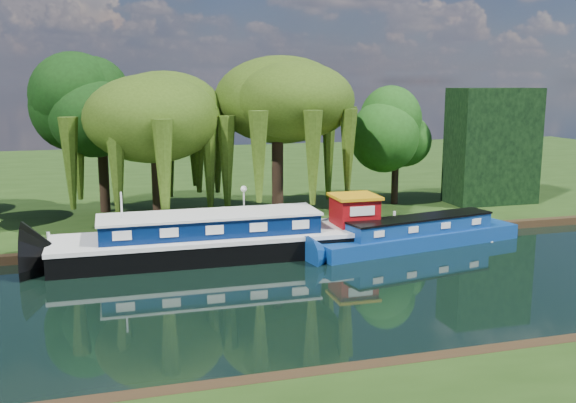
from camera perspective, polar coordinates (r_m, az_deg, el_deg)
name	(u,v)px	position (r m, az deg, el deg)	size (l,w,h in m)	color
ground	(285,294)	(27.48, -0.28, -8.25)	(120.00, 120.00, 0.00)	black
far_bank	(186,177)	(60.08, -9.10, 2.21)	(120.00, 52.00, 0.45)	black
dutch_barge	(232,238)	(33.24, -4.97, -3.27)	(17.81, 4.10, 3.75)	black
narrowboat	(420,235)	(35.70, 11.66, -2.95)	(12.59, 4.38, 1.81)	navy
white_cruiser	(482,238)	(38.65, 16.88, -3.13)	(2.05, 2.37, 1.25)	silver
willow_left	(155,120)	(39.01, -11.72, 7.13)	(7.13, 7.13, 8.55)	black
willow_right	(277,112)	(39.03, -0.95, 7.99)	(7.47, 7.47, 9.10)	black
tree_far_mid	(100,113)	(43.13, -16.33, 7.56)	(5.72, 5.72, 9.36)	black
tree_far_right	(396,135)	(44.96, 9.61, 5.87)	(4.27, 4.27, 6.99)	black
conifer_hedge	(492,146)	(47.13, 17.70, 4.72)	(6.00, 3.00, 8.00)	black
lamppost	(244,196)	(36.89, -3.95, 0.50)	(0.36, 0.36, 2.56)	silver
mooring_posts	(234,230)	(34.98, -4.80, -2.53)	(19.16, 0.16, 1.00)	silver
reeds_near	(539,331)	(23.83, 21.45, -10.63)	(33.70, 1.50, 1.10)	#164312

